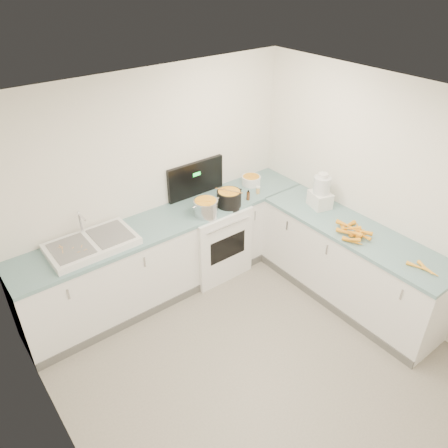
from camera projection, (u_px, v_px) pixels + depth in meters
floor at (269, 375)px, 4.19m from camera, size 3.50×4.00×0.00m
ceiling at (290, 123)px, 2.85m from camera, size 3.50×4.00×0.00m
wall_back at (153, 183)px, 4.85m from camera, size 3.50×0.00×2.50m
wall_left at (65, 385)px, 2.61m from camera, size 0.00×4.00×2.50m
wall_right at (403, 207)px, 4.42m from camera, size 0.00×4.00×2.50m
counter_back at (172, 253)px, 5.07m from camera, size 3.50×0.62×0.94m
counter_right at (349, 264)px, 4.88m from camera, size 0.62×2.20×0.94m
stove at (211, 237)px, 5.34m from camera, size 0.76×0.65×1.36m
sink at (92, 244)px, 4.34m from camera, size 0.86×0.52×0.31m
steel_pot at (206, 208)px, 4.84m from camera, size 0.33×0.33×0.20m
black_pot at (229, 199)px, 5.02m from camera, size 0.29×0.29×0.20m
wooden_spoon at (229, 191)px, 4.96m from camera, size 0.19×0.29×0.01m
mixing_bowl at (251, 180)px, 5.48m from camera, size 0.25×0.25×0.11m
extract_bottle at (248, 196)px, 5.15m from camera, size 0.04×0.04×0.10m
spice_jar at (258, 191)px, 5.29m from camera, size 0.04×0.04×0.08m
food_processor at (321, 193)px, 4.94m from camera, size 0.26×0.29×0.42m
carrot_pile at (353, 232)px, 4.52m from camera, size 0.42×0.44×0.09m
peeled_carrots at (424, 268)px, 4.04m from camera, size 0.14×0.30×0.04m
peelings at (71, 249)px, 4.20m from camera, size 0.23×0.25×0.01m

